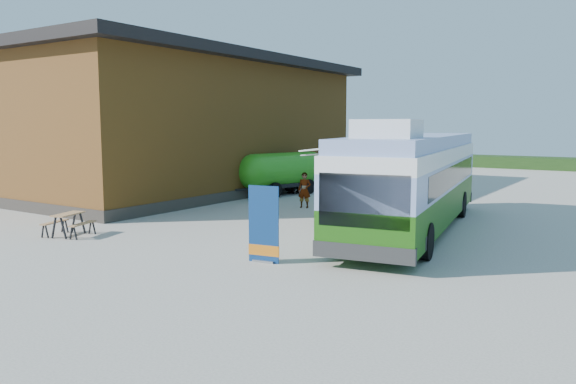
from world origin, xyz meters
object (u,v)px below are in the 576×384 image
Objects in this scene: banner at (264,231)px; person_b at (292,176)px; slurry_tanker at (283,171)px; person_a at (305,190)px; picnic_table at (68,219)px; bus at (414,179)px.

person_b is (-7.88, 13.58, 0.11)m from banner.
slurry_tanker is at bearing 112.42° from banner.
person_b reaches higher than person_a.
banner is 1.09× the size of person_b.
slurry_tanker is at bearing 16.07° from person_b.
person_a is at bearing 106.04° from banner.
slurry_tanker reaches higher than picnic_table.
banner reaches higher than person_b.
bus reaches higher than picnic_table.
bus is 6.98m from banner.
banner is 15.70m from person_b.
slurry_tanker is (-0.15, 13.39, 0.73)m from picnic_table.
bus is at bearing -18.17° from slurry_tanker.
person_a reaches higher than picnic_table.
banner is at bearing -113.96° from bus.
picnic_table is (-9.48, -7.33, -1.30)m from bus.
person_a is at bearing 147.42° from bus.
person_b is (-9.62, 6.90, -0.90)m from bus.
person_b is 0.90m from slurry_tanker.
bus is at bearing 20.57° from picnic_table.
bus is 6.67× the size of person_b.
bus is 6.80m from person_a.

